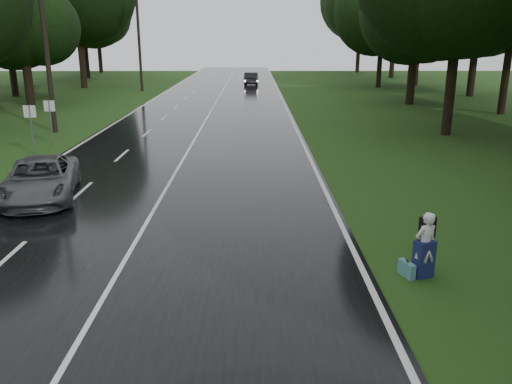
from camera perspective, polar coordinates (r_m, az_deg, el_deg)
ground at (r=11.62m, az=-16.59°, el=-11.49°), size 160.00×160.00×0.00m
road at (r=30.45m, az=-6.37°, el=6.47°), size 12.00×140.00×0.04m
lane_center at (r=30.45m, az=-6.37°, el=6.52°), size 0.12×140.00×0.01m
grey_car at (r=19.09m, az=-22.72°, el=1.33°), size 3.37×5.33×1.37m
far_car at (r=62.24m, az=-0.53°, el=12.42°), size 1.68×4.43×1.44m
hitchhiker at (r=12.55m, az=18.15°, el=-5.78°), size 0.68×0.65×1.58m
suitcase at (r=12.65m, az=16.29°, el=-8.16°), size 0.31×0.53×0.36m
utility_pole_mid at (r=32.92m, az=-21.25°, el=6.17°), size 1.80×0.28×9.90m
utility_pole_far at (r=56.63m, az=-12.45°, el=10.84°), size 1.80×0.28×10.33m
road_sign_a at (r=26.78m, az=-23.20°, el=3.78°), size 0.56×0.10×2.35m
road_sign_b at (r=28.95m, az=-21.43°, el=4.85°), size 0.55×0.10×2.30m
tree_left_e at (r=45.86m, az=-23.53°, el=8.59°), size 7.44×7.44×11.62m
tree_left_f at (r=61.93m, az=-18.39°, el=10.86°), size 11.51×11.51×17.99m
tree_right_d at (r=31.87m, az=20.18°, el=5.97°), size 10.22×10.22×15.96m
tree_right_e at (r=45.97m, az=16.56°, el=9.29°), size 8.05×8.05×12.58m
tree_right_f at (r=60.91m, az=13.32°, el=11.17°), size 8.69×8.69×13.59m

